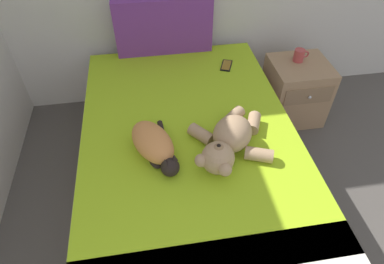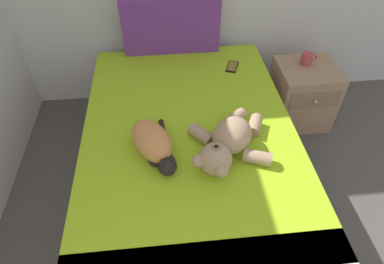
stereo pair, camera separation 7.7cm
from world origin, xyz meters
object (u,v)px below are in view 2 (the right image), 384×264
at_px(teddy_bear, 227,142).
at_px(cell_phone, 232,67).
at_px(bed, 190,162).
at_px(nightstand, 302,95).
at_px(mug, 307,59).
at_px(cat, 153,143).
at_px(patterned_cushion, 171,26).

bearing_deg(teddy_bear, cell_phone, 76.97).
height_order(bed, nightstand, bed).
xyz_separation_m(teddy_bear, mug, (0.77, 0.86, -0.05)).
distance_m(teddy_bear, nightstand, 1.17).
distance_m(bed, teddy_bear, 0.43).
distance_m(bed, cell_phone, 0.82).
bearing_deg(teddy_bear, bed, 136.86).
xyz_separation_m(cat, mug, (1.17, 0.81, -0.04)).
bearing_deg(patterned_cushion, nightstand, -18.04).
distance_m(cat, nightstand, 1.44).
xyz_separation_m(patterned_cushion, teddy_bear, (0.24, -1.13, -0.13)).
height_order(cat, teddy_bear, teddy_bear).
bearing_deg(teddy_bear, nightstand, 45.67).
height_order(patterned_cushion, cell_phone, patterned_cushion).
xyz_separation_m(patterned_cushion, cat, (-0.17, -1.08, -0.14)).
distance_m(cell_phone, nightstand, 0.65).
bearing_deg(patterned_cushion, cell_phone, -33.08).
relative_size(teddy_bear, nightstand, 1.10).
height_order(cat, cell_phone, cat).
height_order(patterned_cushion, cat, patterned_cushion).
distance_m(cat, mug, 1.43).
bearing_deg(mug, cat, -145.38).
bearing_deg(mug, patterned_cushion, 164.76).
bearing_deg(bed, cat, -148.91).
relative_size(cat, nightstand, 0.88).
height_order(patterned_cushion, mug, patterned_cushion).
bearing_deg(nightstand, cell_phone, 175.16).
bearing_deg(teddy_bear, patterned_cushion, 101.80).
relative_size(patterned_cushion, cat, 1.66).
xyz_separation_m(cell_phone, mug, (0.57, 0.01, 0.03)).
distance_m(nightstand, mug, 0.30).
bearing_deg(cat, nightstand, 32.44).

